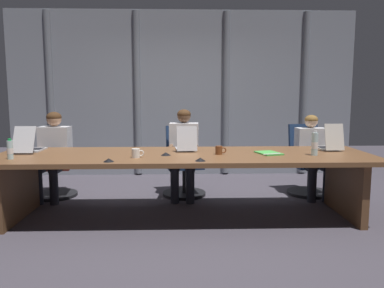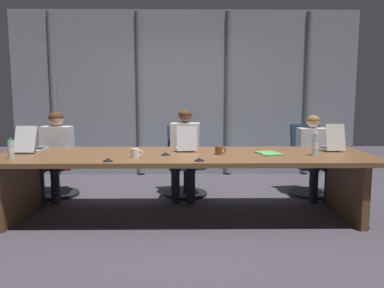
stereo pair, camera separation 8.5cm
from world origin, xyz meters
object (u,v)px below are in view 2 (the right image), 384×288
laptop_left_mid (186,146)px  water_bottle_primary (11,149)px  office_chair_left_mid (185,169)px  person_left_end (55,149)px  office_chair_left_end (57,169)px  person_center (315,151)px  water_bottle_secondary (315,144)px  coffee_mug_far (136,153)px  laptop_left_end (31,146)px  laptop_center (330,145)px  office_chair_center (310,168)px  coffee_mug_near (219,150)px  conference_mic_middle (199,159)px  conference_mic_left_side (108,160)px  conference_mic_right_side (165,154)px  person_left_mid (185,148)px  spiral_notepad (269,153)px

laptop_left_mid → water_bottle_primary: 1.91m
office_chair_left_mid → person_left_end: size_ratio=0.82×
office_chair_left_end → laptop_left_mid: bearing=62.2°
person_center → water_bottle_secondary: person_center is taller
person_center → coffee_mug_far: 2.52m
laptop_left_end → laptop_left_mid: (1.83, 0.04, -0.00)m
laptop_center → office_chair_center: (0.00, 0.73, -0.43)m
coffee_mug_near → conference_mic_middle: bearing=-119.4°
conference_mic_left_side → office_chair_left_end: bearing=124.7°
person_center → conference_mic_left_side: person_center is taller
conference_mic_right_side → conference_mic_left_side: bearing=-145.7°
office_chair_left_mid → conference_mic_left_side: office_chair_left_mid is taller
office_chair_left_mid → office_chair_left_end: bearing=-99.5°
conference_mic_middle → person_left_mid: bearing=96.7°
office_chair_left_end → office_chair_left_mid: 1.78m
laptop_left_mid → person_left_mid: size_ratio=0.34×
office_chair_left_end → conference_mic_left_side: bearing=29.0°
laptop_left_end → person_center: 3.62m
conference_mic_middle → conference_mic_right_side: 0.52m
person_left_mid → conference_mic_left_side: bearing=-26.1°
office_chair_left_end → person_left_mid: bearing=79.4°
person_center → conference_mic_right_side: 2.18m
office_chair_left_mid → coffee_mug_near: bearing=10.9°
water_bottle_primary → coffee_mug_near: 2.21m
laptop_left_mid → person_left_end: (-1.77, 0.58, -0.12)m
conference_mic_left_side → conference_mic_right_side: (0.56, 0.38, 0.00)m
coffee_mug_far → conference_mic_left_side: coffee_mug_far is taller
conference_mic_right_side → water_bottle_secondary: bearing=-1.7°
water_bottle_primary → spiral_notepad: (2.76, 0.27, -0.09)m
person_left_end → person_left_mid: bearing=92.6°
office_chair_center → water_bottle_primary: 3.83m
laptop_left_mid → person_left_mid: person_left_mid is taller
office_chair_left_mid → person_left_end: bearing=-94.4°
coffee_mug_far → conference_mic_middle: 0.71m
conference_mic_left_side → spiral_notepad: 1.78m
spiral_notepad → conference_mic_left_side: bearing=177.9°
coffee_mug_far → conference_mic_left_side: (-0.25, -0.24, -0.03)m
office_chair_center → person_center: (0.00, -0.17, 0.27)m
office_chair_center → conference_mic_left_side: size_ratio=8.86×
office_chair_center → conference_mic_left_side: 2.95m
water_bottle_primary → water_bottle_secondary: 3.24m
coffee_mug_near → laptop_left_mid: bearing=139.4°
water_bottle_primary → laptop_left_mid: bearing=16.9°
person_center → water_bottle_secondary: 1.06m
laptop_left_end → office_chair_left_mid: (1.81, 0.77, -0.43)m
water_bottle_primary → laptop_center: bearing=8.9°
person_left_mid → spiral_notepad: (0.95, -0.87, 0.06)m
laptop_left_end → water_bottle_primary: size_ratio=2.23×
person_left_end → office_chair_left_end: bearing=-162.6°
office_chair_left_end → water_bottle_secondary: bearing=64.7°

